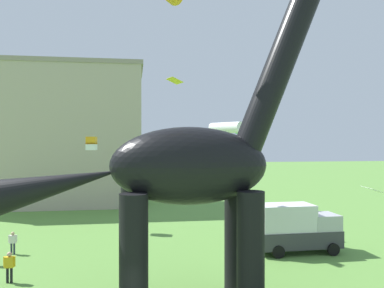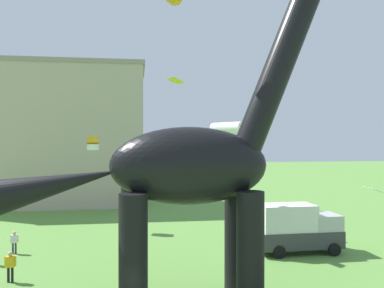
% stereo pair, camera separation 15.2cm
% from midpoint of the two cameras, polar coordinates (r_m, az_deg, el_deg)
% --- Properties ---
extents(dinosaur_sculpture, '(16.56, 3.51, 17.31)m').
position_cam_midpoint_polar(dinosaur_sculpture, '(17.49, -0.88, -3.22)').
color(dinosaur_sculpture, black).
rests_on(dinosaur_sculpture, ground_plane).
extents(parked_box_truck, '(5.65, 2.38, 3.20)m').
position_cam_midpoint_polar(parked_box_truck, '(27.15, 14.75, -11.77)').
color(parked_box_truck, '#38383D').
rests_on(parked_box_truck, ground_plane).
extents(person_strolling_adult, '(0.55, 0.24, 1.46)m').
position_cam_midpoint_polar(person_strolling_adult, '(28.59, -24.95, -12.73)').
color(person_strolling_adult, '#2D3347').
rests_on(person_strolling_adult, ground_plane).
extents(person_photographer, '(0.60, 0.27, 1.61)m').
position_cam_midpoint_polar(person_photographer, '(23.18, -25.39, -15.63)').
color(person_photographer, black).
rests_on(person_photographer, ground_plane).
extents(kite_apex, '(1.18, 1.41, 0.34)m').
position_cam_midpoint_polar(kite_apex, '(27.39, -2.72, 9.27)').
color(kite_apex, yellow).
extents(kite_mid_left, '(0.91, 0.91, 1.13)m').
position_cam_midpoint_polar(kite_mid_left, '(33.78, -14.65, 0.10)').
color(kite_mid_left, orange).
extents(kite_far_left, '(3.14, 2.99, 0.89)m').
position_cam_midpoint_polar(kite_far_left, '(30.37, 5.33, 2.39)').
color(kite_far_left, white).
extents(kite_far_right, '(1.47, 1.89, 0.43)m').
position_cam_midpoint_polar(kite_far_right, '(27.75, 25.24, -6.21)').
color(kite_far_right, white).
extents(background_building_block, '(22.17, 9.63, 16.28)m').
position_cam_midpoint_polar(background_building_block, '(48.49, -20.58, 1.30)').
color(background_building_block, '#B7A893').
rests_on(background_building_block, ground_plane).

